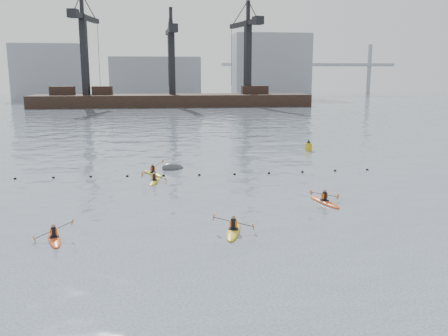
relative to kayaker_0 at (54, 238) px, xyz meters
The scene contains 11 objects.
ground 10.60m from the kayaker_0, 44.62° to the right, with size 400.00×400.00×0.00m, color #363F4F.
float_line 16.65m from the kayaker_0, 64.99° to the left, with size 33.24×0.73×0.24m.
barge_pier 102.83m from the kayaker_0, 85.92° to the left, with size 72.00×19.30×29.50m.
skyline 143.46m from the kayaker_0, 86.08° to the left, with size 141.00×28.00×22.00m.
kayaker_0 is the anchor object (origin of this frame).
kayaker_1 9.37m from the kayaker_0, ahead, with size 2.23×3.41×1.10m.
kayaker_3 13.67m from the kayaker_0, 69.27° to the left, with size 1.96×2.94×1.04m.
kayaker_4 17.01m from the kayaker_0, 17.85° to the left, with size 2.21×3.37×1.13m.
kayaker_5 16.55m from the kayaker_0, 73.75° to the left, with size 2.08×3.08×1.29m.
mooring_buoy 19.13m from the kayaker_0, 70.46° to the left, with size 2.16×1.28×1.08m, color #434648.
nav_buoy 34.20m from the kayaker_0, 50.95° to the left, with size 0.80×0.80×1.45m.
Camera 1 is at (-1.62, -16.72, 8.41)m, focal length 38.00 mm.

